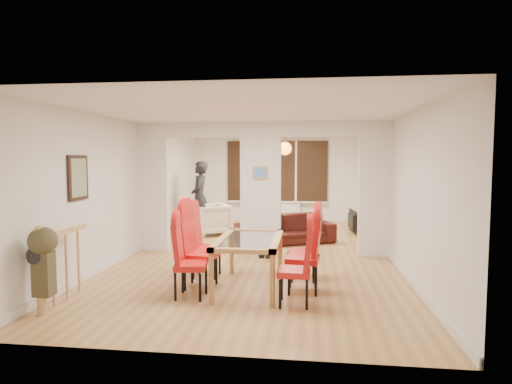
% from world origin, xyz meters
% --- Properties ---
extents(floor, '(5.00, 9.00, 0.01)m').
position_xyz_m(floor, '(0.00, 0.00, 0.00)').
color(floor, '#B58449').
rests_on(floor, ground).
extents(room_walls, '(5.00, 9.00, 2.60)m').
position_xyz_m(room_walls, '(0.00, 0.00, 1.30)').
color(room_walls, silver).
rests_on(room_walls, floor).
extents(divider_wall, '(5.00, 0.18, 2.60)m').
position_xyz_m(divider_wall, '(0.00, 0.00, 1.30)').
color(divider_wall, white).
rests_on(divider_wall, floor).
extents(bay_window_blinds, '(3.00, 0.08, 1.80)m').
position_xyz_m(bay_window_blinds, '(0.00, 4.44, 1.50)').
color(bay_window_blinds, black).
rests_on(bay_window_blinds, room_walls).
extents(radiator, '(1.40, 0.08, 0.50)m').
position_xyz_m(radiator, '(0.00, 4.40, 0.30)').
color(radiator, white).
rests_on(radiator, floor).
extents(pendant_light, '(0.36, 0.36, 0.36)m').
position_xyz_m(pendant_light, '(0.30, 3.30, 2.15)').
color(pendant_light, orange).
rests_on(pendant_light, room_walls).
extents(stair_newel, '(0.40, 1.20, 1.10)m').
position_xyz_m(stair_newel, '(-2.25, -3.20, 0.55)').
color(stair_newel, tan).
rests_on(stair_newel, floor).
extents(wall_poster, '(0.04, 0.52, 0.67)m').
position_xyz_m(wall_poster, '(-2.47, -2.40, 1.60)').
color(wall_poster, gray).
rests_on(wall_poster, room_walls).
extents(pillar_photo, '(0.30, 0.03, 0.25)m').
position_xyz_m(pillar_photo, '(0.00, -0.10, 1.60)').
color(pillar_photo, '#4C8CD8').
rests_on(pillar_photo, divider_wall).
extents(dining_table, '(0.89, 1.58, 0.74)m').
position_xyz_m(dining_table, '(0.10, -2.36, 0.37)').
color(dining_table, '#B07D41').
rests_on(dining_table, floor).
extents(dining_chair_la, '(0.47, 0.47, 1.04)m').
position_xyz_m(dining_chair_la, '(-0.63, -2.85, 0.52)').
color(dining_chair_la, red).
rests_on(dining_chair_la, floor).
extents(dining_chair_lb, '(0.52, 0.52, 1.15)m').
position_xyz_m(dining_chair_lb, '(-0.61, -2.39, 0.57)').
color(dining_chair_lb, red).
rests_on(dining_chair_lb, floor).
extents(dining_chair_lc, '(0.46, 0.46, 1.07)m').
position_xyz_m(dining_chair_lc, '(-0.66, -1.83, 0.54)').
color(dining_chair_lc, red).
rests_on(dining_chair_lc, floor).
extents(dining_chair_ra, '(0.42, 0.42, 1.03)m').
position_xyz_m(dining_chair_ra, '(0.76, -2.98, 0.52)').
color(dining_chair_ra, red).
rests_on(dining_chair_ra, floor).
extents(dining_chair_rb, '(0.49, 0.49, 1.12)m').
position_xyz_m(dining_chair_rb, '(0.87, -2.42, 0.56)').
color(dining_chair_rb, red).
rests_on(dining_chair_rb, floor).
extents(dining_chair_rc, '(0.47, 0.47, 1.02)m').
position_xyz_m(dining_chair_rc, '(0.86, -1.83, 0.51)').
color(dining_chair_rc, red).
rests_on(dining_chair_rc, floor).
extents(sofa, '(2.30, 1.65, 0.63)m').
position_xyz_m(sofa, '(0.43, 1.04, 0.31)').
color(sofa, black).
rests_on(sofa, floor).
extents(armchair, '(1.14, 1.15, 0.76)m').
position_xyz_m(armchair, '(-1.46, 1.87, 0.38)').
color(armchair, beige).
rests_on(armchair, floor).
extents(person, '(0.72, 0.53, 1.81)m').
position_xyz_m(person, '(-1.82, 2.24, 0.90)').
color(person, black).
rests_on(person, floor).
extents(television, '(0.98, 0.24, 0.56)m').
position_xyz_m(television, '(2.00, 2.54, 0.28)').
color(television, black).
rests_on(television, floor).
extents(coffee_table, '(1.18, 0.72, 0.25)m').
position_xyz_m(coffee_table, '(0.15, 2.48, 0.13)').
color(coffee_table, '#331E11').
rests_on(coffee_table, floor).
extents(bottle, '(0.07, 0.07, 0.27)m').
position_xyz_m(bottle, '(0.24, 2.41, 0.39)').
color(bottle, '#143F19').
rests_on(bottle, coffee_table).
extents(bowl, '(0.23, 0.23, 0.06)m').
position_xyz_m(bowl, '(0.28, 2.37, 0.28)').
color(bowl, '#331E11').
rests_on(bowl, coffee_table).
extents(shoes, '(0.22, 0.24, 0.09)m').
position_xyz_m(shoes, '(0.13, -0.38, 0.05)').
color(shoes, black).
rests_on(shoes, floor).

